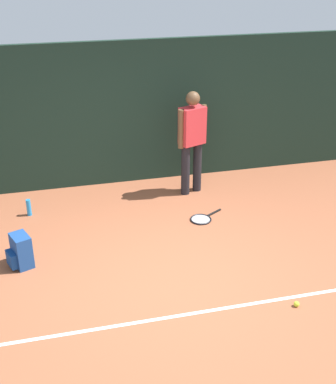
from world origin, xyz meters
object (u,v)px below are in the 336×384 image
object	(u,v)px
tennis_racket	(202,219)
backpack	(21,252)
water_bottle	(29,208)
tennis_player	(192,137)
tennis_ball_near_player	(296,304)

from	to	relation	value
tennis_racket	backpack	bearing A→B (deg)	-17.43
tennis_racket	water_bottle	bearing A→B (deg)	-47.30
backpack	water_bottle	xyz separation A→B (m)	(0.10, 1.37, -0.08)
tennis_player	water_bottle	bearing A→B (deg)	-16.40
tennis_racket	water_bottle	size ratio (longest dim) A/B	2.38
tennis_ball_near_player	water_bottle	xyz separation A→B (m)	(-2.96, 2.98, 0.10)
tennis_player	tennis_racket	xyz separation A→B (m)	(-0.10, -0.95, -0.95)
tennis_player	tennis_racket	bearing A→B (deg)	63.33
tennis_racket	water_bottle	distance (m)	2.63
tennis_racket	tennis_ball_near_player	size ratio (longest dim) A/B	9.36
tennis_racket	backpack	distance (m)	2.69
tennis_ball_near_player	tennis_racket	bearing A→B (deg)	101.28
tennis_player	water_bottle	size ratio (longest dim) A/B	6.54
water_bottle	tennis_player	bearing A→B (deg)	4.17
backpack	water_bottle	distance (m)	1.37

